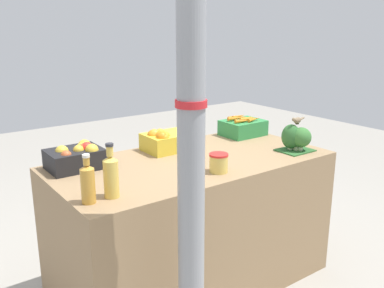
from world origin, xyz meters
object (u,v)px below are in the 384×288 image
at_px(apple_crate, 77,156).
at_px(pickle_jar, 219,163).
at_px(broccoli_pile, 296,138).
at_px(sparrow_bird, 297,120).
at_px(carrot_crate, 243,127).
at_px(support_pole, 191,128).
at_px(juice_bottle_amber, 88,183).
at_px(juice_bottle_golden, 111,175).
at_px(orange_crate, 165,140).

bearing_deg(apple_crate, pickle_jar, -41.39).
bearing_deg(broccoli_pile, sparrow_bird, 40.00).
height_order(carrot_crate, broccoli_pile, broccoli_pile).
bearing_deg(pickle_jar, sparrow_bird, 2.74).
height_order(support_pole, carrot_crate, support_pole).
bearing_deg(juice_bottle_amber, apple_crate, 73.51).
bearing_deg(juice_bottle_golden, support_pole, -68.91).
bearing_deg(juice_bottle_amber, support_pole, -56.45).
relative_size(orange_crate, broccoli_pile, 1.38).
relative_size(support_pole, sparrow_bird, 18.42).
relative_size(support_pole, apple_crate, 8.25).
bearing_deg(sparrow_bird, juice_bottle_amber, -8.17).
xyz_separation_m(juice_bottle_amber, pickle_jar, (0.76, -0.02, -0.05)).
bearing_deg(broccoli_pile, pickle_jar, -177.96).
relative_size(orange_crate, sparrow_bird, 2.23).
relative_size(apple_crate, orange_crate, 1.00).
relative_size(juice_bottle_golden, sparrow_bird, 1.98).
height_order(orange_crate, broccoli_pile, broccoli_pile).
height_order(orange_crate, juice_bottle_amber, juice_bottle_amber).
relative_size(juice_bottle_amber, sparrow_bird, 1.74).
xyz_separation_m(support_pole, broccoli_pile, (1.16, 0.43, -0.31)).
xyz_separation_m(carrot_crate, sparrow_bird, (0.00, -0.51, 0.14)).
distance_m(support_pole, broccoli_pile, 1.27).
bearing_deg(sparrow_bird, juice_bottle_golden, -8.14).
distance_m(support_pole, juice_bottle_golden, 0.54).
bearing_deg(juice_bottle_golden, orange_crate, 38.80).
distance_m(apple_crate, pickle_jar, 0.82).
distance_m(broccoli_pile, juice_bottle_amber, 1.44).
bearing_deg(juice_bottle_golden, sparrow_bird, 0.40).
distance_m(broccoli_pile, pickle_jar, 0.68).
height_order(pickle_jar, sparrow_bird, sparrow_bird).
relative_size(support_pole, juice_bottle_amber, 10.57).
bearing_deg(carrot_crate, orange_crate, -179.72).
bearing_deg(juice_bottle_amber, carrot_crate, 19.58).
distance_m(juice_bottle_golden, sparrow_bird, 1.33).
distance_m(support_pole, sparrow_bird, 1.26).
relative_size(support_pole, broccoli_pile, 11.36).
height_order(carrot_crate, juice_bottle_amber, juice_bottle_amber).
bearing_deg(pickle_jar, apple_crate, 138.61).
xyz_separation_m(support_pole, pickle_jar, (0.48, 0.40, -0.35)).
bearing_deg(orange_crate, carrot_crate, 0.28).
xyz_separation_m(orange_crate, juice_bottle_amber, (-0.75, -0.51, 0.03)).
bearing_deg(broccoli_pile, juice_bottle_amber, -179.98).
distance_m(carrot_crate, sparrow_bird, 0.52).
distance_m(apple_crate, broccoli_pile, 1.39).
height_order(juice_bottle_amber, sparrow_bird, juice_bottle_amber).
xyz_separation_m(support_pole, juice_bottle_golden, (-0.16, 0.42, -0.29)).
bearing_deg(juice_bottle_golden, pickle_jar, -2.07).
relative_size(broccoli_pile, pickle_jar, 2.02).
height_order(support_pole, broccoli_pile, support_pole).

